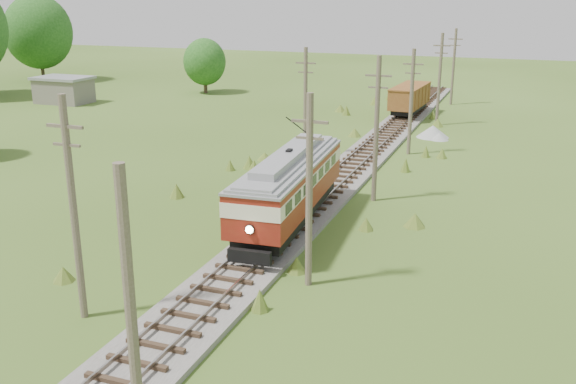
% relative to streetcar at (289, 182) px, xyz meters
% --- Properties ---
extents(railbed_main, '(3.60, 96.00, 0.57)m').
position_rel_streetcar_xyz_m(railbed_main, '(-0.00, 9.64, -2.50)').
color(railbed_main, '#605B54').
rests_on(railbed_main, ground).
extents(streetcar, '(3.81, 12.85, 5.82)m').
position_rel_streetcar_xyz_m(streetcar, '(0.00, 0.00, 0.00)').
color(streetcar, black).
rests_on(streetcar, ground).
extents(gondola, '(3.13, 8.36, 2.73)m').
position_rel_streetcar_xyz_m(gondola, '(-0.00, 36.17, -0.65)').
color(gondola, black).
rests_on(gondola, ground).
extents(gravel_pile, '(3.02, 3.20, 1.10)m').
position_rel_streetcar_xyz_m(gravel_pile, '(4.00, 26.57, -2.18)').
color(gravel_pile, gray).
rests_on(gravel_pile, ground).
extents(utility_pole_r_1, '(0.30, 0.30, 8.80)m').
position_rel_streetcar_xyz_m(utility_pole_r_1, '(3.10, -19.36, 1.71)').
color(utility_pole_r_1, brown).
rests_on(utility_pole_r_1, ground).
extents(utility_pole_r_2, '(1.60, 0.30, 8.60)m').
position_rel_streetcar_xyz_m(utility_pole_r_2, '(3.30, -6.36, 1.73)').
color(utility_pole_r_2, brown).
rests_on(utility_pole_r_2, ground).
extents(utility_pole_r_3, '(1.60, 0.30, 9.00)m').
position_rel_streetcar_xyz_m(utility_pole_r_3, '(3.20, 6.64, 1.94)').
color(utility_pole_r_3, brown).
rests_on(utility_pole_r_3, ground).
extents(utility_pole_r_4, '(1.60, 0.30, 8.40)m').
position_rel_streetcar_xyz_m(utility_pole_r_4, '(3.00, 19.64, 1.63)').
color(utility_pole_r_4, brown).
rests_on(utility_pole_r_4, ground).
extents(utility_pole_r_5, '(1.60, 0.30, 8.90)m').
position_rel_streetcar_xyz_m(utility_pole_r_5, '(3.40, 32.64, 1.88)').
color(utility_pole_r_5, brown).
rests_on(utility_pole_r_5, ground).
extents(utility_pole_r_6, '(1.60, 0.30, 8.70)m').
position_rel_streetcar_xyz_m(utility_pole_r_6, '(3.20, 45.64, 1.78)').
color(utility_pole_r_6, brown).
rests_on(utility_pole_r_6, ground).
extents(utility_pole_l_a, '(1.60, 0.30, 9.00)m').
position_rel_streetcar_xyz_m(utility_pole_l_a, '(-4.20, -12.36, 1.94)').
color(utility_pole_l_a, brown).
rests_on(utility_pole_l_a, ground).
extents(utility_pole_l_b, '(1.60, 0.30, 8.60)m').
position_rel_streetcar_xyz_m(utility_pole_l_b, '(-4.50, 15.64, 1.73)').
color(utility_pole_l_b, brown).
rests_on(utility_pole_l_b, ground).
extents(tree_left_5, '(9.66, 9.66, 12.44)m').
position_rel_streetcar_xyz_m(tree_left_5, '(-56.00, 45.64, 4.43)').
color(tree_left_5, '#38281C').
rests_on(tree_left_5, ground).
extents(tree_mid_a, '(5.46, 5.46, 7.03)m').
position_rel_streetcar_xyz_m(tree_mid_a, '(-28.00, 43.64, 1.33)').
color(tree_mid_a, '#38281C').
rests_on(tree_mid_a, ground).
extents(shed, '(6.40, 4.40, 3.10)m').
position_rel_streetcar_xyz_m(shed, '(-40.00, 30.64, -1.12)').
color(shed, slate).
rests_on(shed, ground).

